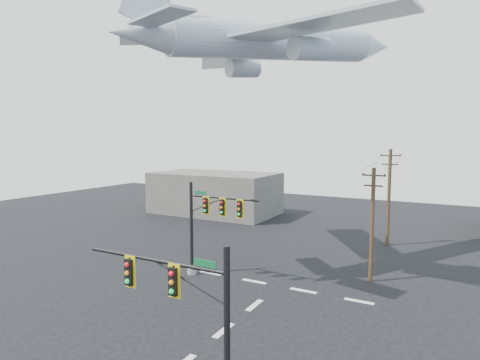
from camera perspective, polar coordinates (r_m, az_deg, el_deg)
The scene contains 8 objects.
lane_markings at distance 25.82m, azimuth -0.74°, elevation -19.43°, with size 14.00×21.20×0.01m.
signal_mast_near at distance 16.70m, azimuth -6.74°, elevation -19.69°, with size 7.30×0.79×7.16m.
signal_mast_far at distance 31.98m, azimuth -4.78°, elevation -6.39°, with size 6.45×0.84×7.59m.
utility_pole_a at distance 32.44m, azimuth 18.29°, elevation -5.79°, with size 1.78×0.30×8.88m.
utility_pole_b at distance 43.91m, azimuth 20.42°, elevation -2.08°, with size 2.02×0.40×10.00m.
power_lines at distance 37.72m, azimuth 19.72°, elevation 2.07°, with size 2.21×11.79×0.03m.
airliner at distance 34.46m, azimuth 5.08°, elevation 18.94°, with size 22.57×24.77×7.11m.
building_left at distance 59.61m, azimuth -3.61°, elevation -1.85°, with size 18.00×10.00×6.00m, color #615D56.
Camera 1 is at (11.40, -15.02, 11.08)m, focal length 30.00 mm.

